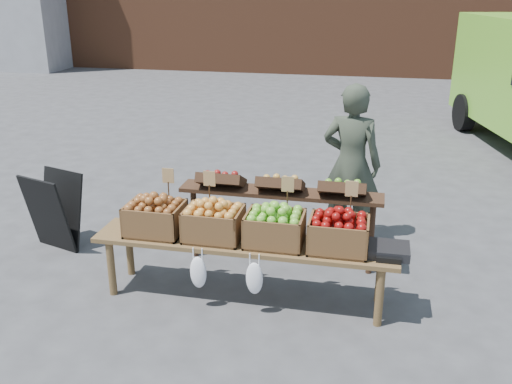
% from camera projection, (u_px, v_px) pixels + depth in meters
% --- Properties ---
extents(ground, '(80.00, 80.00, 0.00)m').
position_uv_depth(ground, '(343.00, 290.00, 5.36)').
color(ground, '#414244').
extents(vendor, '(0.70, 0.52, 1.75)m').
position_uv_depth(vendor, '(351.00, 164.00, 6.13)').
color(vendor, '#333B2E').
rests_on(vendor, ground).
extents(chalkboard_sign, '(0.63, 0.47, 0.85)m').
position_uv_depth(chalkboard_sign, '(54.00, 211.00, 6.07)').
color(chalkboard_sign, black).
rests_on(chalkboard_sign, ground).
extents(back_table, '(2.10, 0.44, 1.04)m').
position_uv_depth(back_table, '(280.00, 217.00, 5.67)').
color(back_table, '#342013').
rests_on(back_table, ground).
extents(display_bench, '(2.70, 0.56, 0.57)m').
position_uv_depth(display_bench, '(244.00, 269.00, 5.14)').
color(display_bench, brown).
rests_on(display_bench, ground).
extents(crate_golden_apples, '(0.50, 0.40, 0.28)m').
position_uv_depth(crate_golden_apples, '(155.00, 218.00, 5.15)').
color(crate_golden_apples, brown).
rests_on(crate_golden_apples, display_bench).
extents(crate_russet_pears, '(0.50, 0.40, 0.28)m').
position_uv_depth(crate_russet_pears, '(214.00, 224.00, 5.04)').
color(crate_russet_pears, gold).
rests_on(crate_russet_pears, display_bench).
extents(crate_red_apples, '(0.50, 0.40, 0.28)m').
position_uv_depth(crate_red_apples, '(275.00, 229.00, 4.93)').
color(crate_red_apples, '#47A01D').
rests_on(crate_red_apples, display_bench).
extents(crate_green_apples, '(0.50, 0.40, 0.28)m').
position_uv_depth(crate_green_apples, '(339.00, 235.00, 4.82)').
color(crate_green_apples, '#630500').
rests_on(crate_green_apples, display_bench).
extents(weighing_scale, '(0.34, 0.30, 0.08)m').
position_uv_depth(weighing_scale, '(389.00, 250.00, 4.77)').
color(weighing_scale, black).
rests_on(weighing_scale, display_bench).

